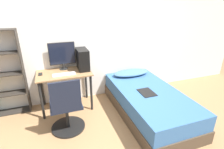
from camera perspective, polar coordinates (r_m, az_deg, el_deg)
ground_plane at (r=2.83m, az=-2.69°, el=-20.84°), size 14.00×14.00×0.00m
wall_back at (r=3.55m, az=-10.11°, el=10.92°), size 8.00×0.05×2.50m
desk at (r=3.39m, az=-15.18°, el=-1.32°), size 0.98×0.59×0.74m
office_chair at (r=2.89m, az=-14.54°, el=-11.41°), size 0.55×0.55×0.94m
bed at (r=3.33m, az=11.62°, el=-8.81°), size 1.03×2.03×0.48m
pillow at (r=3.78m, az=6.22°, el=0.56°), size 0.78×0.36×0.11m
magazine at (r=3.12m, az=11.28°, el=-5.76°), size 0.24×0.32×0.01m
monitor at (r=3.44m, az=-15.95°, el=6.27°), size 0.48×0.16×0.52m
keyboard at (r=3.23m, az=-15.39°, el=0.03°), size 0.40×0.13×0.02m
pc_tower at (r=3.39m, az=-9.59°, el=4.94°), size 0.20×0.41×0.39m
phone at (r=3.39m, az=-22.34°, el=0.10°), size 0.07×0.14×0.01m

